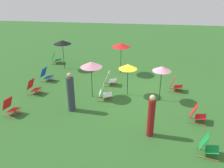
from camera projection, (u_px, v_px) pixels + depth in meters
ground_plane at (134, 94)px, 12.55m from camera, size 40.00×40.00×0.00m
deckchair_0 at (104, 93)px, 11.83m from camera, size 0.58×0.82×0.83m
deckchair_1 at (197, 114)px, 10.02m from camera, size 0.66×0.86×0.83m
deckchair_2 at (208, 146)px, 8.13m from camera, size 0.64×0.85×0.83m
deckchair_3 at (46, 75)px, 13.93m from camera, size 0.61×0.84×0.83m
deckchair_4 at (56, 58)px, 16.75m from camera, size 0.63×0.84×0.83m
deckchair_5 at (175, 85)px, 12.71m from camera, size 0.66×0.86×0.83m
deckchair_6 at (11, 107)px, 10.53m from camera, size 0.68×0.87×0.83m
deckchair_7 at (110, 79)px, 13.40m from camera, size 0.48×0.76×0.83m
deckchair_8 at (33, 87)px, 12.41m from camera, size 0.62×0.84×0.83m
umbrella_0 at (162, 69)px, 11.22m from camera, size 0.90×0.90×1.81m
umbrella_1 at (128, 67)px, 11.80m from camera, size 0.94×0.94×1.71m
umbrella_2 at (62, 42)px, 15.19m from camera, size 1.15×1.15×1.95m
umbrella_3 at (121, 45)px, 14.42m from camera, size 1.16×1.16×2.01m
umbrella_4 at (91, 64)px, 11.50m from camera, size 1.09×1.09×1.93m
person_0 at (151, 117)px, 8.95m from camera, size 0.35×0.35×1.78m
person_1 at (71, 93)px, 10.66m from camera, size 0.37×0.37×1.88m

